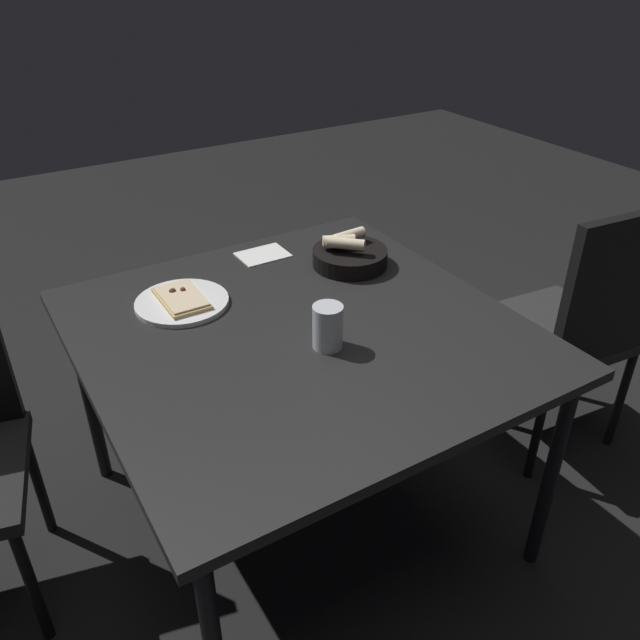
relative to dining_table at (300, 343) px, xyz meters
name	(u,v)px	position (x,y,z in m)	size (l,w,h in m)	color
ground	(303,512)	(0.00, 0.00, -0.66)	(8.00, 8.00, 0.00)	black
dining_table	(300,343)	(0.00, 0.00, 0.00)	(1.12, 1.14, 0.71)	black
pizza_plate	(182,301)	(0.22, -0.28, 0.06)	(0.27, 0.27, 0.04)	white
bread_basket	(349,255)	(-0.32, -0.25, 0.08)	(0.24, 0.24, 0.11)	black
beer_glass	(328,328)	(-0.02, 0.12, 0.11)	(0.08, 0.08, 0.12)	silver
napkin	(263,255)	(-0.12, -0.45, 0.05)	(0.16, 0.12, 0.00)	white
chair_far	(578,319)	(-0.95, 0.18, -0.13)	(0.48, 0.48, 0.94)	#2C2C2C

